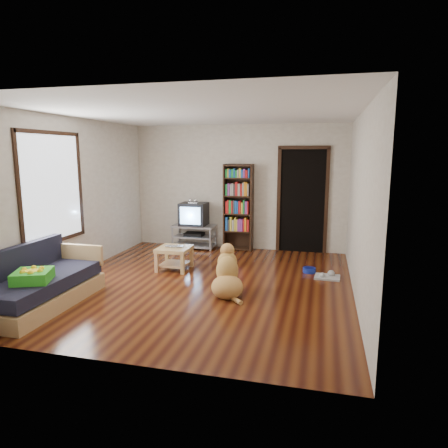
% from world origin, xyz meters
% --- Properties ---
extents(ground, '(5.00, 5.00, 0.00)m').
position_xyz_m(ground, '(0.00, 0.00, 0.00)').
color(ground, '#57270E').
rests_on(ground, ground).
extents(ceiling, '(5.00, 5.00, 0.00)m').
position_xyz_m(ceiling, '(0.00, 0.00, 2.60)').
color(ceiling, white).
rests_on(ceiling, ground).
extents(wall_back, '(4.50, 0.00, 4.50)m').
position_xyz_m(wall_back, '(0.00, 2.50, 1.30)').
color(wall_back, beige).
rests_on(wall_back, ground).
extents(wall_front, '(4.50, 0.00, 4.50)m').
position_xyz_m(wall_front, '(0.00, -2.50, 1.30)').
color(wall_front, beige).
rests_on(wall_front, ground).
extents(wall_left, '(0.00, 5.00, 5.00)m').
position_xyz_m(wall_left, '(-2.25, 0.00, 1.30)').
color(wall_left, beige).
rests_on(wall_left, ground).
extents(wall_right, '(0.00, 5.00, 5.00)m').
position_xyz_m(wall_right, '(2.25, 0.00, 1.30)').
color(wall_right, beige).
rests_on(wall_right, ground).
extents(green_cushion, '(0.56, 0.56, 0.14)m').
position_xyz_m(green_cushion, '(-1.75, -1.64, 0.49)').
color(green_cushion, green).
rests_on(green_cushion, sofa).
extents(laptop, '(0.34, 0.25, 0.03)m').
position_xyz_m(laptop, '(-0.73, 0.60, 0.41)').
color(laptop, silver).
rests_on(laptop, coffee_table).
extents(dog_bowl, '(0.22, 0.22, 0.08)m').
position_xyz_m(dog_bowl, '(1.58, 1.02, 0.04)').
color(dog_bowl, navy).
rests_on(dog_bowl, ground).
extents(grey_rag, '(0.42, 0.35, 0.03)m').
position_xyz_m(grey_rag, '(1.88, 0.77, 0.01)').
color(grey_rag, '#ADADAD').
rests_on(grey_rag, ground).
extents(window, '(0.03, 1.46, 1.70)m').
position_xyz_m(window, '(-2.23, -0.50, 1.50)').
color(window, white).
rests_on(window, wall_left).
extents(doorway, '(1.03, 0.05, 2.19)m').
position_xyz_m(doorway, '(1.35, 2.48, 1.12)').
color(doorway, black).
rests_on(doorway, wall_back).
extents(tv_stand, '(0.90, 0.45, 0.50)m').
position_xyz_m(tv_stand, '(-0.90, 2.25, 0.27)').
color(tv_stand, '#99999E').
rests_on(tv_stand, ground).
extents(crt_tv, '(0.55, 0.52, 0.58)m').
position_xyz_m(crt_tv, '(-0.90, 2.27, 0.74)').
color(crt_tv, black).
rests_on(crt_tv, tv_stand).
extents(bookshelf, '(0.60, 0.30, 1.80)m').
position_xyz_m(bookshelf, '(0.05, 2.34, 1.00)').
color(bookshelf, black).
rests_on(bookshelf, ground).
extents(sofa, '(0.80, 1.80, 0.80)m').
position_xyz_m(sofa, '(-1.87, -1.38, 0.26)').
color(sofa, tan).
rests_on(sofa, ground).
extents(coffee_table, '(0.55, 0.55, 0.40)m').
position_xyz_m(coffee_table, '(-0.73, 0.63, 0.28)').
color(coffee_table, tan).
rests_on(coffee_table, ground).
extents(dog, '(0.56, 0.83, 0.73)m').
position_xyz_m(dog, '(0.46, -0.33, 0.27)').
color(dog, tan).
rests_on(dog, ground).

